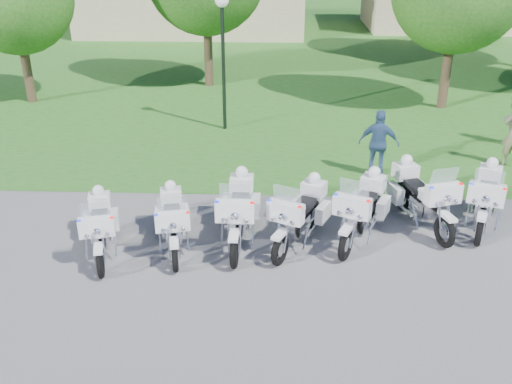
{
  "coord_description": "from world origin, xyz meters",
  "views": [
    {
      "loc": [
        -0.5,
        -10.53,
        6.53
      ],
      "look_at": [
        -0.96,
        1.2,
        0.95
      ],
      "focal_mm": 40.0,
      "sensor_mm": 36.0,
      "label": 1
    }
  ],
  "objects_px": {
    "motorcycle_6": "(486,197)",
    "motorcycle_0": "(100,226)",
    "bystander_c": "(379,144)",
    "motorcycle_3": "(300,213)",
    "motorcycle_4": "(362,208)",
    "bystander_b": "(512,120)",
    "motorcycle_5": "(421,195)",
    "motorcycle_1": "(173,220)",
    "lamp_post": "(223,30)",
    "motorcycle_2": "(239,211)"
  },
  "relations": [
    {
      "from": "motorcycle_6",
      "to": "motorcycle_3",
      "type": "bearing_deg",
      "value": 34.76
    },
    {
      "from": "bystander_b",
      "to": "motorcycle_1",
      "type": "bearing_deg",
      "value": -7.3
    },
    {
      "from": "motorcycle_4",
      "to": "bystander_c",
      "type": "xyz_separation_m",
      "value": [
        0.9,
        3.55,
        0.22
      ]
    },
    {
      "from": "motorcycle_3",
      "to": "motorcycle_0",
      "type": "bearing_deg",
      "value": 32.86
    },
    {
      "from": "motorcycle_2",
      "to": "motorcycle_3",
      "type": "xyz_separation_m",
      "value": [
        1.36,
        -0.02,
        -0.03
      ]
    },
    {
      "from": "motorcycle_0",
      "to": "bystander_b",
      "type": "height_order",
      "value": "bystander_b"
    },
    {
      "from": "motorcycle_4",
      "to": "bystander_c",
      "type": "bearing_deg",
      "value": -80.02
    },
    {
      "from": "motorcycle_4",
      "to": "motorcycle_5",
      "type": "bearing_deg",
      "value": -130.22
    },
    {
      "from": "motorcycle_6",
      "to": "lamp_post",
      "type": "height_order",
      "value": "lamp_post"
    },
    {
      "from": "motorcycle_5",
      "to": "bystander_c",
      "type": "xyz_separation_m",
      "value": [
        -0.56,
        2.85,
        0.21
      ]
    },
    {
      "from": "motorcycle_6",
      "to": "bystander_c",
      "type": "xyz_separation_m",
      "value": [
        -2.07,
        2.82,
        0.23
      ]
    },
    {
      "from": "motorcycle_5",
      "to": "motorcycle_1",
      "type": "bearing_deg",
      "value": -4.24
    },
    {
      "from": "motorcycle_5",
      "to": "motorcycle_6",
      "type": "relative_size",
      "value": 1.05
    },
    {
      "from": "motorcycle_6",
      "to": "bystander_b",
      "type": "height_order",
      "value": "motorcycle_6"
    },
    {
      "from": "lamp_post",
      "to": "bystander_b",
      "type": "xyz_separation_m",
      "value": [
        9.29,
        -1.16,
        -2.54
      ]
    },
    {
      "from": "motorcycle_3",
      "to": "bystander_c",
      "type": "xyz_separation_m",
      "value": [
        2.3,
        3.82,
        0.24
      ]
    },
    {
      "from": "motorcycle_3",
      "to": "motorcycle_1",
      "type": "bearing_deg",
      "value": 31.32
    },
    {
      "from": "motorcycle_5",
      "to": "motorcycle_3",
      "type": "bearing_deg",
      "value": 1.57
    },
    {
      "from": "bystander_b",
      "to": "motorcycle_4",
      "type": "bearing_deg",
      "value": 5.98
    },
    {
      "from": "motorcycle_4",
      "to": "bystander_b",
      "type": "relative_size",
      "value": 1.47
    },
    {
      "from": "motorcycle_0",
      "to": "motorcycle_1",
      "type": "distance_m",
      "value": 1.54
    },
    {
      "from": "motorcycle_4",
      "to": "motorcycle_5",
      "type": "height_order",
      "value": "motorcycle_5"
    },
    {
      "from": "motorcycle_2",
      "to": "motorcycle_3",
      "type": "distance_m",
      "value": 1.36
    },
    {
      "from": "lamp_post",
      "to": "motorcycle_1",
      "type": "bearing_deg",
      "value": -93.0
    },
    {
      "from": "motorcycle_6",
      "to": "motorcycle_0",
      "type": "bearing_deg",
      "value": 32.47
    },
    {
      "from": "bystander_c",
      "to": "motorcycle_1",
      "type": "bearing_deg",
      "value": 53.01
    },
    {
      "from": "motorcycle_0",
      "to": "motorcycle_1",
      "type": "bearing_deg",
      "value": 176.49
    },
    {
      "from": "motorcycle_3",
      "to": "lamp_post",
      "type": "xyz_separation_m",
      "value": [
        -2.36,
        7.68,
        2.66
      ]
    },
    {
      "from": "motorcycle_5",
      "to": "motorcycle_6",
      "type": "distance_m",
      "value": 1.51
    },
    {
      "from": "motorcycle_0",
      "to": "lamp_post",
      "type": "bearing_deg",
      "value": -117.67
    },
    {
      "from": "motorcycle_0",
      "to": "motorcycle_6",
      "type": "height_order",
      "value": "motorcycle_6"
    },
    {
      "from": "motorcycle_4",
      "to": "lamp_post",
      "type": "relative_size",
      "value": 0.54
    },
    {
      "from": "motorcycle_6",
      "to": "bystander_c",
      "type": "height_order",
      "value": "bystander_c"
    },
    {
      "from": "bystander_c",
      "to": "motorcycle_6",
      "type": "bearing_deg",
      "value": 140.01
    },
    {
      "from": "motorcycle_0",
      "to": "motorcycle_5",
      "type": "distance_m",
      "value": 7.33
    },
    {
      "from": "motorcycle_5",
      "to": "lamp_post",
      "type": "bearing_deg",
      "value": -69.31
    },
    {
      "from": "motorcycle_1",
      "to": "lamp_post",
      "type": "height_order",
      "value": "lamp_post"
    },
    {
      "from": "bystander_b",
      "to": "motorcycle_5",
      "type": "bearing_deg",
      "value": 11.24
    },
    {
      "from": "motorcycle_3",
      "to": "motorcycle_2",
      "type": "bearing_deg",
      "value": 23.93
    },
    {
      "from": "motorcycle_4",
      "to": "motorcycle_5",
      "type": "relative_size",
      "value": 0.95
    },
    {
      "from": "motorcycle_5",
      "to": "motorcycle_0",
      "type": "bearing_deg",
      "value": -4.65
    },
    {
      "from": "motorcycle_3",
      "to": "motorcycle_6",
      "type": "relative_size",
      "value": 0.97
    },
    {
      "from": "lamp_post",
      "to": "bystander_b",
      "type": "height_order",
      "value": "lamp_post"
    },
    {
      "from": "motorcycle_0",
      "to": "bystander_b",
      "type": "bearing_deg",
      "value": -162.1
    },
    {
      "from": "motorcycle_3",
      "to": "bystander_c",
      "type": "bearing_deg",
      "value": -96.36
    },
    {
      "from": "motorcycle_6",
      "to": "bystander_b",
      "type": "bearing_deg",
      "value": -93.08
    },
    {
      "from": "motorcycle_4",
      "to": "motorcycle_1",
      "type": "bearing_deg",
      "value": 32.34
    },
    {
      "from": "motorcycle_1",
      "to": "lamp_post",
      "type": "xyz_separation_m",
      "value": [
        0.42,
        8.0,
        2.71
      ]
    },
    {
      "from": "motorcycle_1",
      "to": "motorcycle_4",
      "type": "relative_size",
      "value": 0.95
    },
    {
      "from": "motorcycle_3",
      "to": "motorcycle_4",
      "type": "relative_size",
      "value": 0.97
    }
  ]
}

